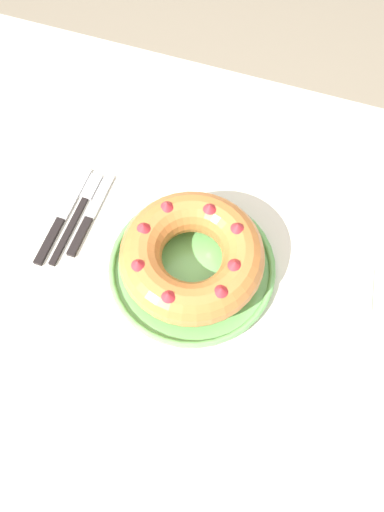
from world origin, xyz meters
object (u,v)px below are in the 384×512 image
(serving_knife, at_px, (60,221))
(napkin, at_px, (338,285))
(bundt_cake, at_px, (192,256))
(fork, at_px, (79,211))
(cake_knife, at_px, (88,220))
(serving_dish, at_px, (192,267))

(serving_knife, bearing_deg, napkin, 6.75)
(bundt_cake, xyz_separation_m, serving_knife, (-0.28, 0.01, -0.05))
(fork, height_order, cake_knife, cake_knife)
(fork, height_order, napkin, fork)
(cake_knife, relative_size, napkin, 1.54)
(bundt_cake, distance_m, napkin, 0.28)
(bundt_cake, bearing_deg, serving_knife, 177.19)
(serving_dish, relative_size, fork, 1.44)
(serving_dish, bearing_deg, napkin, 11.82)
(serving_dish, relative_size, napkin, 2.48)
(bundt_cake, xyz_separation_m, fork, (-0.25, 0.05, -0.05))
(fork, bearing_deg, cake_knife, -23.86)
(cake_knife, height_order, napkin, cake_knife)
(serving_dish, xyz_separation_m, serving_knife, (-0.28, 0.01, -0.01))
(bundt_cake, relative_size, napkin, 2.07)
(bundt_cake, height_order, napkin, bundt_cake)
(bundt_cake, height_order, fork, bundt_cake)
(bundt_cake, xyz_separation_m, cake_knife, (-0.23, 0.03, -0.05))
(serving_knife, relative_size, napkin, 1.83)
(serving_dish, distance_m, bundt_cake, 0.05)
(fork, relative_size, napkin, 1.71)
(fork, xyz_separation_m, napkin, (0.51, 0.01, -0.00))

